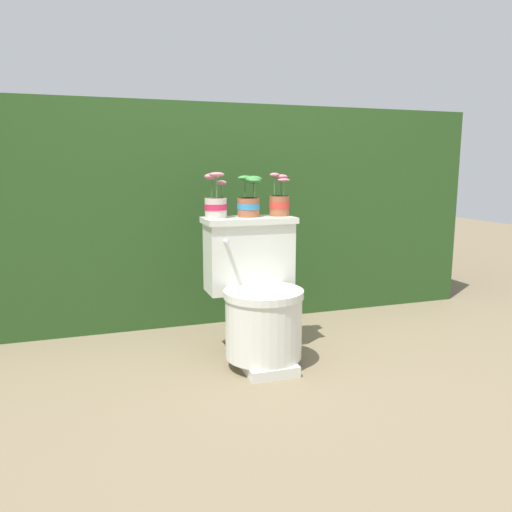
{
  "coord_description": "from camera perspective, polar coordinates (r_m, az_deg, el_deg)",
  "views": [
    {
      "loc": [
        -0.84,
        -2.15,
        0.97
      ],
      "look_at": [
        -0.06,
        0.16,
        0.53
      ],
      "focal_mm": 35.0,
      "sensor_mm": 36.0,
      "label": 1
    }
  ],
  "objects": [
    {
      "name": "potted_plant_left",
      "position": [
        2.53,
        -4.63,
        6.07
      ],
      "size": [
        0.12,
        0.12,
        0.23
      ],
      "color": "beige",
      "rests_on": "toilet"
    },
    {
      "name": "ground_plane",
      "position": [
        2.5,
        2.57,
        -12.6
      ],
      "size": [
        12.0,
        12.0,
        0.0
      ],
      "primitive_type": "plane",
      "color": "#75664C"
    },
    {
      "name": "potted_plant_midleft",
      "position": [
        2.58,
        -0.82,
        6.24
      ],
      "size": [
        0.14,
        0.14,
        0.21
      ],
      "color": "#9E5638",
      "rests_on": "toilet"
    },
    {
      "name": "toilet",
      "position": [
        2.5,
        0.17,
        -4.6
      ],
      "size": [
        0.47,
        0.54,
        0.71
      ],
      "color": "silver",
      "rests_on": "ground"
    },
    {
      "name": "potted_plant_middle",
      "position": [
        2.63,
        2.69,
        6.15
      ],
      "size": [
        0.11,
        0.11,
        0.22
      ],
      "color": "#9E5638",
      "rests_on": "toilet"
    },
    {
      "name": "hedge_backdrop",
      "position": [
        3.59,
        -5.07,
        5.38
      ],
      "size": [
        3.34,
        1.09,
        1.34
      ],
      "color": "#284C1E",
      "rests_on": "ground"
    }
  ]
}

